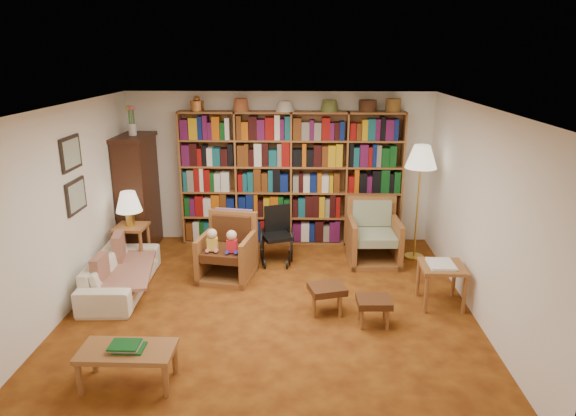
{
  "coord_description": "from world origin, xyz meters",
  "views": [
    {
      "loc": [
        0.4,
        -5.87,
        3.09
      ],
      "look_at": [
        0.2,
        0.6,
        1.13
      ],
      "focal_mm": 32.0,
      "sensor_mm": 36.0,
      "label": 1
    }
  ],
  "objects_px": {
    "side_table_lamp": "(132,235)",
    "wheelchair": "(277,236)",
    "floor_lamp": "(421,161)",
    "side_table_papers": "(442,271)",
    "armchair_sage": "(373,237)",
    "footstool_a": "(327,291)",
    "armchair_leather": "(228,251)",
    "footstool_b": "(374,303)",
    "sofa": "(121,273)",
    "coffee_table": "(127,354)"
  },
  "relations": [
    {
      "from": "armchair_leather",
      "to": "footstool_b",
      "type": "bearing_deg",
      "value": -35.4
    },
    {
      "from": "wheelchair",
      "to": "coffee_table",
      "type": "bearing_deg",
      "value": -111.96
    },
    {
      "from": "wheelchair",
      "to": "footstool_a",
      "type": "xyz_separation_m",
      "value": [
        0.7,
        -1.67,
        -0.09
      ]
    },
    {
      "from": "sofa",
      "to": "footstool_a",
      "type": "relative_size",
      "value": 3.38
    },
    {
      "from": "sofa",
      "to": "footstool_b",
      "type": "bearing_deg",
      "value": -106.62
    },
    {
      "from": "armchair_sage",
      "to": "footstool_b",
      "type": "relative_size",
      "value": 2.35
    },
    {
      "from": "footstool_a",
      "to": "armchair_leather",
      "type": "bearing_deg",
      "value": 141.87
    },
    {
      "from": "wheelchair",
      "to": "side_table_papers",
      "type": "height_order",
      "value": "wheelchair"
    },
    {
      "from": "armchair_sage",
      "to": "footstool_b",
      "type": "xyz_separation_m",
      "value": [
        -0.24,
        -2.01,
        -0.09
      ]
    },
    {
      "from": "wheelchair",
      "to": "footstool_b",
      "type": "distance_m",
      "value": 2.31
    },
    {
      "from": "sofa",
      "to": "footstool_a",
      "type": "distance_m",
      "value": 2.81
    },
    {
      "from": "floor_lamp",
      "to": "footstool_a",
      "type": "relative_size",
      "value": 3.54
    },
    {
      "from": "armchair_sage",
      "to": "floor_lamp",
      "type": "height_order",
      "value": "floor_lamp"
    },
    {
      "from": "floor_lamp",
      "to": "footstool_b",
      "type": "height_order",
      "value": "floor_lamp"
    },
    {
      "from": "sofa",
      "to": "side_table_papers",
      "type": "bearing_deg",
      "value": -96.47
    },
    {
      "from": "armchair_leather",
      "to": "coffee_table",
      "type": "xyz_separation_m",
      "value": [
        -0.6,
        -2.57,
        -0.04
      ]
    },
    {
      "from": "armchair_leather",
      "to": "footstool_a",
      "type": "height_order",
      "value": "armchair_leather"
    },
    {
      "from": "side_table_lamp",
      "to": "floor_lamp",
      "type": "relative_size",
      "value": 0.36
    },
    {
      "from": "footstool_a",
      "to": "footstool_b",
      "type": "height_order",
      "value": "footstool_a"
    },
    {
      "from": "footstool_b",
      "to": "floor_lamp",
      "type": "bearing_deg",
      "value": 66.59
    },
    {
      "from": "armchair_leather",
      "to": "side_table_papers",
      "type": "relative_size",
      "value": 1.61
    },
    {
      "from": "armchair_sage",
      "to": "floor_lamp",
      "type": "xyz_separation_m",
      "value": [
        0.67,
        0.1,
        1.17
      ]
    },
    {
      "from": "armchair_leather",
      "to": "coffee_table",
      "type": "distance_m",
      "value": 2.64
    },
    {
      "from": "wheelchair",
      "to": "floor_lamp",
      "type": "bearing_deg",
      "value": 4.09
    },
    {
      "from": "side_table_lamp",
      "to": "armchair_leather",
      "type": "relative_size",
      "value": 0.69
    },
    {
      "from": "side_table_papers",
      "to": "wheelchair",
      "type": "bearing_deg",
      "value": 146.61
    },
    {
      "from": "floor_lamp",
      "to": "side_table_papers",
      "type": "relative_size",
      "value": 3.12
    },
    {
      "from": "armchair_sage",
      "to": "wheelchair",
      "type": "relative_size",
      "value": 1.13
    },
    {
      "from": "floor_lamp",
      "to": "footstool_a",
      "type": "xyz_separation_m",
      "value": [
        -1.45,
        -1.83,
        -1.25
      ]
    },
    {
      "from": "floor_lamp",
      "to": "footstool_b",
      "type": "bearing_deg",
      "value": -113.41
    },
    {
      "from": "sofa",
      "to": "armchair_leather",
      "type": "height_order",
      "value": "armchair_leather"
    },
    {
      "from": "wheelchair",
      "to": "coffee_table",
      "type": "relative_size",
      "value": 0.93
    },
    {
      "from": "armchair_leather",
      "to": "armchair_sage",
      "type": "bearing_deg",
      "value": 16.71
    },
    {
      "from": "armchair_leather",
      "to": "floor_lamp",
      "type": "distance_m",
      "value": 3.14
    },
    {
      "from": "armchair_sage",
      "to": "coffee_table",
      "type": "bearing_deg",
      "value": -130.54
    },
    {
      "from": "side_table_lamp",
      "to": "footstool_b",
      "type": "bearing_deg",
      "value": -26.06
    },
    {
      "from": "sofa",
      "to": "floor_lamp",
      "type": "relative_size",
      "value": 0.95
    },
    {
      "from": "side_table_lamp",
      "to": "wheelchair",
      "type": "relative_size",
      "value": 0.75
    },
    {
      "from": "floor_lamp",
      "to": "armchair_sage",
      "type": "bearing_deg",
      "value": -171.58
    },
    {
      "from": "armchair_leather",
      "to": "footstool_a",
      "type": "bearing_deg",
      "value": -38.13
    },
    {
      "from": "side_table_papers",
      "to": "footstool_a",
      "type": "distance_m",
      "value": 1.48
    },
    {
      "from": "armchair_leather",
      "to": "floor_lamp",
      "type": "relative_size",
      "value": 0.52
    },
    {
      "from": "footstool_a",
      "to": "side_table_lamp",
      "type": "bearing_deg",
      "value": 154.21
    },
    {
      "from": "armchair_leather",
      "to": "armchair_sage",
      "type": "distance_m",
      "value": 2.25
    },
    {
      "from": "side_table_papers",
      "to": "footstool_a",
      "type": "relative_size",
      "value": 1.13
    },
    {
      "from": "coffee_table",
      "to": "floor_lamp",
      "type": "bearing_deg",
      "value": 44.1
    },
    {
      "from": "side_table_papers",
      "to": "floor_lamp",
      "type": "bearing_deg",
      "value": 90.0
    },
    {
      "from": "armchair_sage",
      "to": "footstool_b",
      "type": "bearing_deg",
      "value": -96.81
    },
    {
      "from": "floor_lamp",
      "to": "wheelchair",
      "type": "bearing_deg",
      "value": -175.91
    },
    {
      "from": "wheelchair",
      "to": "footstool_b",
      "type": "relative_size",
      "value": 2.08
    }
  ]
}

